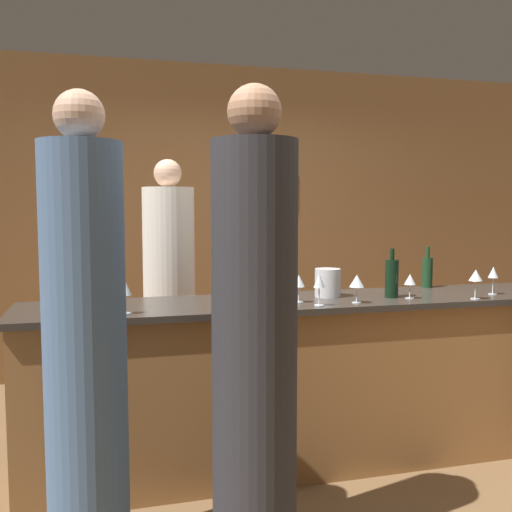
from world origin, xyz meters
TOP-DOWN VIEW (x-y plane):
  - ground_plane at (0.00, 0.00)m, footprint 14.00×14.00m
  - back_wall at (0.00, 2.10)m, footprint 8.00×0.08m
  - bar_counter at (0.00, 0.00)m, footprint 3.26×0.63m
  - bartender at (-0.71, 0.86)m, footprint 0.36×0.36m
  - guest_0 at (-0.53, -0.81)m, footprint 0.36×0.36m
  - guest_1 at (-1.22, -0.72)m, footprint 0.33×0.33m
  - wine_bottle_0 at (0.94, 0.25)m, footprint 0.07×0.07m
  - wine_bottle_1 at (0.50, -0.07)m, footprint 0.08×0.08m
  - ice_bucket at (0.15, 0.05)m, footprint 0.15×0.15m
  - wine_glass_0 at (0.22, -0.20)m, footprint 0.08×0.08m
  - wine_glass_1 at (-1.04, -0.20)m, footprint 0.06×0.06m
  - wine_glass_2 at (0.59, -0.14)m, footprint 0.07×0.07m
  - wine_glass_3 at (-0.25, 0.02)m, footprint 0.06×0.06m
  - wine_glass_4 at (-0.09, -0.10)m, footprint 0.07×0.07m
  - wine_glass_5 at (0.94, -0.26)m, footprint 0.08×0.08m
  - wine_glass_6 at (1.16, -0.13)m, footprint 0.06×0.06m
  - wine_glass_7 at (-0.02, -0.23)m, footprint 0.06×0.06m

SIDE VIEW (x-z plane):
  - ground_plane at x=0.00m, z-range 0.00..0.00m
  - bar_counter at x=0.00m, z-range 0.00..0.98m
  - bartender at x=-0.71m, z-range -0.07..1.78m
  - guest_1 at x=-1.22m, z-range -0.06..1.92m
  - guest_0 at x=-0.53m, z-range -0.07..1.95m
  - ice_bucket at x=0.15m, z-range 0.98..1.15m
  - wine_bottle_0 at x=0.94m, z-range 0.95..1.22m
  - wine_glass_2 at x=0.59m, z-range 1.02..1.16m
  - wine_glass_3 at x=-0.25m, z-range 1.02..1.17m
  - wine_glass_4 at x=-0.09m, z-range 1.02..1.18m
  - wine_bottle_1 at x=0.50m, z-range 0.95..1.24m
  - wine_glass_0 at x=0.22m, z-range 1.02..1.18m
  - wine_glass_1 at x=-1.04m, z-range 1.02..1.19m
  - wine_glass_6 at x=1.16m, z-range 1.02..1.20m
  - wine_glass_7 at x=-0.02m, z-range 1.02..1.20m
  - wine_glass_5 at x=0.94m, z-range 1.03..1.20m
  - back_wall at x=0.00m, z-range 0.00..2.80m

